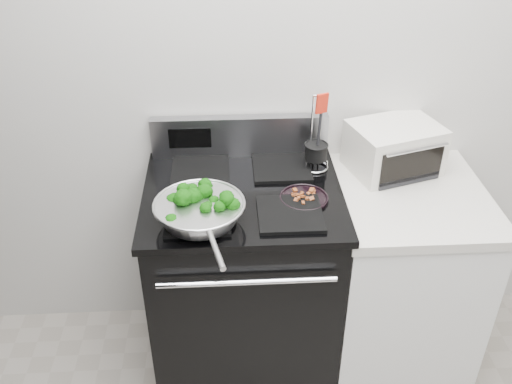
{
  "coord_description": "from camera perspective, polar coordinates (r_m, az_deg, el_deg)",
  "views": [
    {
      "loc": [
        -0.36,
        -0.48,
        2.18
      ],
      "look_at": [
        -0.25,
        1.36,
        0.98
      ],
      "focal_mm": 40.0,
      "sensor_mm": 36.0,
      "label": 1
    }
  ],
  "objects": [
    {
      "name": "back_wall",
      "position": [
        2.4,
        5.56,
        12.75
      ],
      "size": [
        4.0,
        0.02,
        2.7
      ],
      "primitive_type": "cube",
      "color": "#B4B2AA",
      "rests_on": "ground"
    },
    {
      "name": "skillet",
      "position": [
        2.06,
        -5.66,
        -1.85
      ],
      "size": [
        0.34,
        0.53,
        0.07
      ],
      "rotation": [
        0.0,
        0.0,
        0.23
      ],
      "color": "silver",
      "rests_on": "gas_range"
    },
    {
      "name": "gas_range",
      "position": [
        2.54,
        -1.21,
        -8.72
      ],
      "size": [
        0.79,
        0.69,
        1.13
      ],
      "color": "black",
      "rests_on": "floor"
    },
    {
      "name": "counter",
      "position": [
        2.66,
        13.89,
        -8.39
      ],
      "size": [
        0.62,
        0.68,
        0.92
      ],
      "color": "white",
      "rests_on": "floor"
    },
    {
      "name": "utensil_holder",
      "position": [
        2.39,
        6.0,
        3.69
      ],
      "size": [
        0.11,
        0.11,
        0.34
      ],
      "rotation": [
        0.0,
        0.0,
        0.37
      ],
      "color": "silver",
      "rests_on": "gas_range"
    },
    {
      "name": "toaster_oven",
      "position": [
        2.48,
        13.63,
        4.3
      ],
      "size": [
        0.42,
        0.37,
        0.21
      ],
      "rotation": [
        0.0,
        0.0,
        0.3
      ],
      "color": "white",
      "rests_on": "counter"
    },
    {
      "name": "bacon_plate",
      "position": [
        2.21,
        4.81,
        -0.38
      ],
      "size": [
        0.19,
        0.19,
        0.04
      ],
      "rotation": [
        0.0,
        0.0,
        0.11
      ],
      "color": "black",
      "rests_on": "gas_range"
    },
    {
      "name": "broccoli_pile",
      "position": [
        2.06,
        -5.7,
        -1.37
      ],
      "size": [
        0.26,
        0.26,
        0.09
      ],
      "primitive_type": null,
      "color": "black",
      "rests_on": "skillet"
    }
  ]
}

